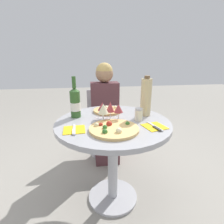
# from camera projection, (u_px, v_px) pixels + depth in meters

# --- Properties ---
(ground_plane) EXTENTS (12.00, 12.00, 0.00)m
(ground_plane) POSITION_uv_depth(u_px,v_px,m) (113.00, 197.00, 1.63)
(ground_plane) COLOR gray
(ground_plane) RESTS_ON ground
(dining_table) EXTENTS (0.91, 0.91, 0.76)m
(dining_table) POSITION_uv_depth(u_px,v_px,m) (113.00, 138.00, 1.44)
(dining_table) COLOR #B2B2B7
(dining_table) RESTS_ON ground_plane
(chair_behind_diner) EXTENTS (0.44, 0.44, 0.83)m
(chair_behind_diner) POSITION_uv_depth(u_px,v_px,m) (105.00, 123.00, 2.31)
(chair_behind_diner) COLOR #ADADB2
(chair_behind_diner) RESTS_ON ground_plane
(seated_diner) EXTENTS (0.34, 0.41, 1.18)m
(seated_diner) POSITION_uv_depth(u_px,v_px,m) (105.00, 115.00, 2.14)
(seated_diner) COLOR #512D33
(seated_diner) RESTS_ON ground_plane
(pizza_large) EXTENTS (0.35, 0.35, 0.05)m
(pizza_large) POSITION_uv_depth(u_px,v_px,m) (113.00, 129.00, 1.22)
(pizza_large) COLOR #DBB26B
(pizza_large) RESTS_ON dining_table
(pizza_small_far) EXTENTS (0.26, 0.26, 0.05)m
(pizza_small_far) POSITION_uv_depth(u_px,v_px,m) (108.00, 110.00, 1.63)
(pizza_small_far) COLOR tan
(pizza_small_far) RESTS_ON dining_table
(wine_bottle) EXTENTS (0.09, 0.09, 0.34)m
(wine_bottle) POSITION_uv_depth(u_px,v_px,m) (75.00, 103.00, 1.45)
(wine_bottle) COLOR #2D5623
(wine_bottle) RESTS_ON dining_table
(tall_carafe) EXTENTS (0.09, 0.09, 0.34)m
(tall_carafe) POSITION_uv_depth(u_px,v_px,m) (146.00, 97.00, 1.49)
(tall_carafe) COLOR tan
(tall_carafe) RESTS_ON dining_table
(sugar_shaker) EXTENTS (0.06, 0.06, 0.10)m
(sugar_shaker) POSITION_uv_depth(u_px,v_px,m) (139.00, 114.00, 1.39)
(sugar_shaker) COLOR silver
(sugar_shaker) RESTS_ON dining_table
(wine_glass_front_right) EXTENTS (0.07, 0.07, 0.14)m
(wine_glass_front_right) POSITION_uv_depth(u_px,v_px,m) (118.00, 109.00, 1.36)
(wine_glass_front_right) COLOR silver
(wine_glass_front_right) RESTS_ON dining_table
(wine_glass_back_left) EXTENTS (0.08, 0.08, 0.14)m
(wine_glass_back_left) POSITION_uv_depth(u_px,v_px,m) (102.00, 107.00, 1.42)
(wine_glass_back_left) COLOR silver
(wine_glass_back_left) RESTS_ON dining_table
(wine_glass_front_left) EXTENTS (0.08, 0.08, 0.15)m
(wine_glass_front_left) POSITION_uv_depth(u_px,v_px,m) (103.00, 109.00, 1.34)
(wine_glass_front_left) COLOR silver
(wine_glass_front_left) RESTS_ON dining_table
(wine_glass_center) EXTENTS (0.07, 0.07, 0.15)m
(wine_glass_center) POSITION_uv_depth(u_px,v_px,m) (110.00, 107.00, 1.39)
(wine_glass_center) COLOR silver
(wine_glass_center) RESTS_ON dining_table
(place_setting_left) EXTENTS (0.16, 0.19, 0.01)m
(place_setting_left) POSITION_uv_depth(u_px,v_px,m) (74.00, 130.00, 1.22)
(place_setting_left) COLOR gold
(place_setting_left) RESTS_ON dining_table
(place_setting_right) EXTENTS (0.18, 0.19, 0.01)m
(place_setting_right) POSITION_uv_depth(u_px,v_px,m) (155.00, 127.00, 1.28)
(place_setting_right) COLOR gold
(place_setting_right) RESTS_ON dining_table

